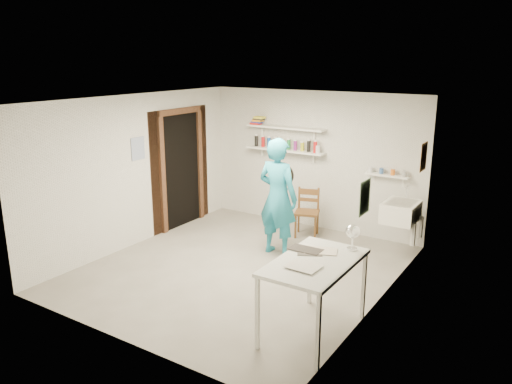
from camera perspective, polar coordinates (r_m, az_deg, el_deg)
The scene contains 27 objects.
floor at distance 7.28m, azimuth -1.72°, elevation -8.78°, with size 4.00×4.50×0.02m, color slate.
ceiling at distance 6.67m, azimuth -1.88°, elevation 10.57°, with size 4.00×4.50×0.02m, color silver.
wall_back at distance 8.79m, azimuth 6.57°, elevation 3.63°, with size 4.00×0.02×2.40m, color silver.
wall_front at distance 5.26m, azimuth -15.89°, elevation -4.83°, with size 4.00×0.02×2.40m, color silver.
wall_left at distance 8.16m, azimuth -13.55°, elevation 2.39°, with size 0.02×4.50×2.40m, color silver.
wall_right at distance 6.02m, azimuth 14.22°, elevation -2.17°, with size 0.02×4.50×2.40m, color silver.
doorway_recess at distance 8.92m, azimuth -8.55°, elevation 2.42°, with size 0.02×0.90×2.00m, color black.
corridor_box at distance 9.39m, azimuth -11.84°, elevation 3.21°, with size 1.40×1.50×2.10m, color brown.
door_lintel at distance 8.74m, azimuth -8.72°, elevation 9.13°, with size 0.06×1.05×0.10m, color brown.
door_jamb_near at distance 8.55m, azimuth -10.64°, elevation 1.77°, with size 0.06×0.10×2.00m, color brown.
door_jamb_far at distance 9.28m, azimuth -6.43°, elevation 2.99°, with size 0.06×0.10×2.00m, color brown.
shelf_lower at distance 8.87m, azimuth 3.32°, elevation 4.80°, with size 1.50×0.22×0.03m, color white.
shelf_upper at distance 8.81m, azimuth 3.36°, elevation 7.36°, with size 1.50×0.22×0.03m, color white.
ledge_shelf at distance 8.23m, azimuth 14.72°, elevation 1.86°, with size 0.70×0.14×0.03m, color white.
poster_left at distance 8.11m, azimuth -13.34°, elevation 4.86°, with size 0.01×0.28×0.36m, color #334C7F.
poster_right_a at distance 7.63m, azimuth 18.61°, elevation 3.84°, with size 0.01×0.34×0.42m, color #995933.
poster_right_b at distance 5.44m, azimuth 12.33°, elevation -0.60°, with size 0.01×0.30×0.38m, color #3F724C.
belfast_sink at distance 7.79m, azimuth 16.22°, elevation -2.19°, with size 0.48×0.60×0.30m, color white.
man at distance 7.51m, azimuth 2.51°, elevation -0.60°, with size 0.66×0.43×1.81m, color teal.
wall_clock at distance 7.63m, azimuth 3.25°, elevation 1.97°, with size 0.33×0.33×0.04m, color beige.
wooden_chair at distance 8.43m, azimuth 5.85°, elevation -2.35°, with size 0.39×0.37×0.83m, color brown.
work_table at distance 5.57m, azimuth 6.61°, elevation -11.85°, with size 0.77×1.28×0.85m, color silver.
desk_lamp at distance 5.67m, azimuth 11.01°, elevation -4.41°, with size 0.16×0.16×0.16m, color white.
spray_cans at distance 8.86m, azimuth 3.33°, elevation 5.44°, with size 1.32×0.06×0.17m.
book_stack at distance 9.08m, azimuth 0.26°, elevation 8.16°, with size 0.26×0.14×0.14m.
ledge_pots at distance 8.22m, azimuth 14.75°, elevation 2.27°, with size 0.48×0.07×0.09m.
papers at distance 5.38m, azimuth 6.75°, elevation -7.69°, with size 0.30×0.22×0.02m.
Camera 1 is at (3.77, -5.48, 2.95)m, focal length 35.00 mm.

